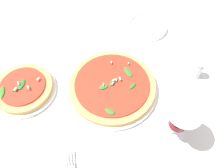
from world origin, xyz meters
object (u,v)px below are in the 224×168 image
object	(u,v)px
pizza_personal_side	(24,89)
wine_glass	(180,120)
shaker_pepper	(198,70)
pizza_arugula_main	(112,86)
side_plate_white	(148,26)

from	to	relation	value
pizza_personal_side	wine_glass	world-z (taller)	wine_glass
wine_glass	shaker_pepper	size ratio (longest dim) A/B	2.24
pizza_arugula_main	wine_glass	size ratio (longest dim) A/B	2.14
pizza_arugula_main	pizza_personal_side	distance (m)	0.31
pizza_arugula_main	shaker_pepper	bearing A→B (deg)	-80.46
pizza_personal_side	shaker_pepper	world-z (taller)	shaker_pepper
pizza_personal_side	pizza_arugula_main	bearing A→B (deg)	-89.53
wine_glass	shaker_pepper	xyz separation A→B (m)	(0.22, -0.13, -0.07)
pizza_arugula_main	wine_glass	bearing A→B (deg)	-132.93
side_plate_white	pizza_personal_side	bearing A→B (deg)	123.58
side_plate_white	shaker_pepper	distance (m)	0.30
pizza_personal_side	side_plate_white	size ratio (longest dim) A/B	1.28
pizza_arugula_main	side_plate_white	size ratio (longest dim) A/B	1.87
side_plate_white	shaker_pepper	size ratio (longest dim) A/B	2.56
wine_glass	shaker_pepper	world-z (taller)	wine_glass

